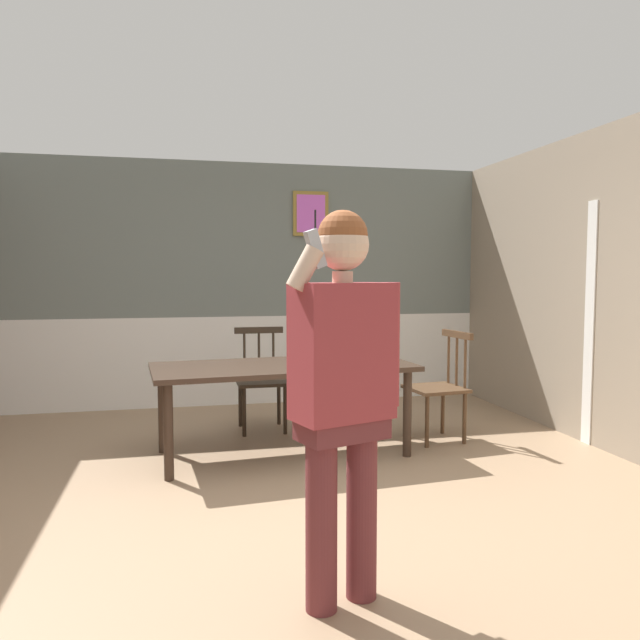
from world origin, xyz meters
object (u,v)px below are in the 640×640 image
Objects in this scene: dining_table at (283,374)px; chair_near_window at (439,386)px; chair_by_doorway at (261,379)px; person_figure at (344,378)px.

chair_near_window reaches higher than dining_table.
dining_table is 2.24× the size of chair_by_doorway.
chair_by_doorway is at bearing 57.92° from chair_near_window.
dining_table is 2.33m from person_figure.
chair_by_doorway is at bearing 94.92° from dining_table.
person_figure is (-1.53, -2.43, 0.54)m from chair_near_window.
dining_table is 0.87m from chair_by_doorway.
person_figure is at bearing 141.39° from chair_near_window.
chair_near_window is 0.55× the size of person_figure.
dining_table is at bearing 88.73° from chair_near_window.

